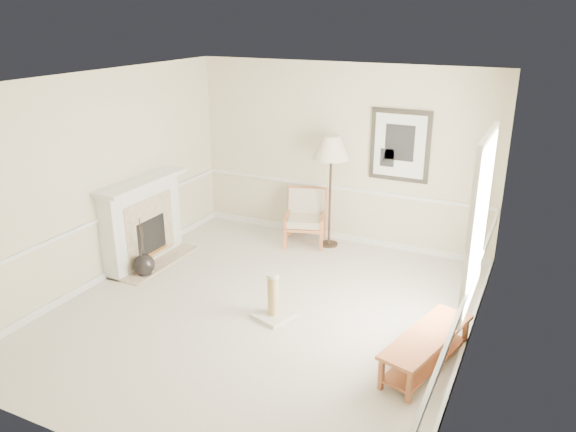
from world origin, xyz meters
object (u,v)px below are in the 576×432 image
Objects in this scene: floor_vase at (144,265)px; armchair at (306,214)px; scratching_post at (273,304)px; floor_lamp at (331,151)px; bench at (426,345)px.

floor_vase is 1.03× the size of armchair.
floor_vase reaches higher than armchair.
floor_lamp is at bearing 95.54° from scratching_post.
floor_lamp reaches higher than armchair.
scratching_post is (-1.95, 0.21, -0.08)m from bench.
scratching_post is (0.66, -2.47, -0.28)m from armchair.
floor_vase is 3.30m from floor_lamp.
armchair is (1.56, 2.23, 0.30)m from floor_vase.
bench is at bearing -6.24° from floor_vase.
armchair is at bearing 54.92° from floor_vase.
armchair reaches higher than bench.
floor_lamp reaches higher than bench.
floor_lamp is at bearing -19.06° from armchair.
floor_vase reaches higher than scratching_post.
bench is at bearing -6.23° from scratching_post.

